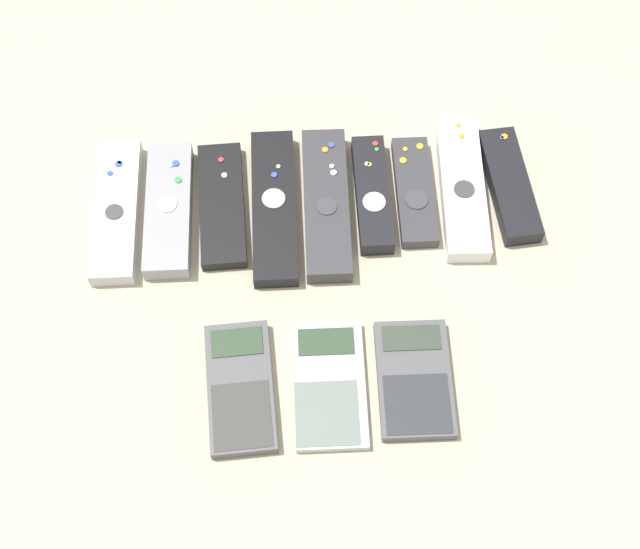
# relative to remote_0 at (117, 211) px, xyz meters

# --- Properties ---
(ground_plane) EXTENTS (3.00, 3.00, 0.00)m
(ground_plane) POSITION_rel_remote_0_xyz_m (0.25, -0.14, -0.01)
(ground_plane) COLOR #B2A88E
(remote_0) EXTENTS (0.06, 0.20, 0.02)m
(remote_0) POSITION_rel_remote_0_xyz_m (0.00, 0.00, 0.00)
(remote_0) COLOR #B7B7BC
(remote_0) RESTS_ON ground_plane
(remote_1) EXTENTS (0.06, 0.19, 0.03)m
(remote_1) POSITION_rel_remote_0_xyz_m (0.06, -0.00, 0.00)
(remote_1) COLOR gray
(remote_1) RESTS_ON ground_plane
(remote_2) EXTENTS (0.06, 0.18, 0.02)m
(remote_2) POSITION_rel_remote_0_xyz_m (0.13, -0.00, -0.00)
(remote_2) COLOR black
(remote_2) RESTS_ON ground_plane
(remote_3) EXTENTS (0.06, 0.22, 0.02)m
(remote_3) POSITION_rel_remote_0_xyz_m (0.20, -0.01, -0.00)
(remote_3) COLOR black
(remote_3) RESTS_ON ground_plane
(remote_4) EXTENTS (0.06, 0.21, 0.03)m
(remote_4) POSITION_rel_remote_0_xyz_m (0.26, -0.01, 0.00)
(remote_4) COLOR #333338
(remote_4) RESTS_ON ground_plane
(remote_5) EXTENTS (0.04, 0.16, 0.03)m
(remote_5) POSITION_rel_remote_0_xyz_m (0.32, -0.00, 0.00)
(remote_5) COLOR black
(remote_5) RESTS_ON ground_plane
(remote_6) EXTENTS (0.05, 0.16, 0.02)m
(remote_6) POSITION_rel_remote_0_xyz_m (0.37, -0.00, -0.00)
(remote_6) COLOR #333338
(remote_6) RESTS_ON ground_plane
(remote_7) EXTENTS (0.07, 0.21, 0.03)m
(remote_7) POSITION_rel_remote_0_xyz_m (0.43, -0.00, 0.00)
(remote_7) COLOR white
(remote_7) RESTS_ON ground_plane
(remote_8) EXTENTS (0.06, 0.16, 0.03)m
(remote_8) POSITION_rel_remote_0_xyz_m (0.49, -0.00, 0.00)
(remote_8) COLOR black
(remote_8) RESTS_ON ground_plane
(calculator_0) EXTENTS (0.08, 0.16, 0.02)m
(calculator_0) POSITION_rel_remote_0_xyz_m (0.14, -0.24, -0.00)
(calculator_0) COLOR #4C4C51
(calculator_0) RESTS_ON ground_plane
(calculator_1) EXTENTS (0.09, 0.15, 0.01)m
(calculator_1) POSITION_rel_remote_0_xyz_m (0.24, -0.25, -0.01)
(calculator_1) COLOR #B2B2B7
(calculator_1) RESTS_ON ground_plane
(calculator_2) EXTENTS (0.09, 0.14, 0.02)m
(calculator_2) POSITION_rel_remote_0_xyz_m (0.34, -0.25, -0.00)
(calculator_2) COLOR #4C4C51
(calculator_2) RESTS_ON ground_plane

